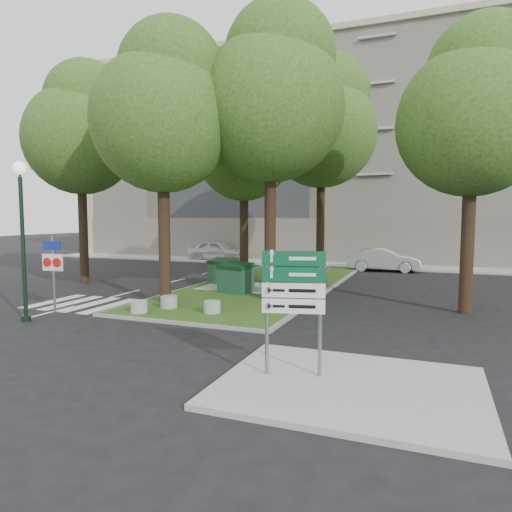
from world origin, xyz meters
The scene contains 26 objects.
ground centered at (0.00, 0.00, 0.00)m, with size 120.00×120.00×0.00m, color black.
median_island centered at (0.50, 8.00, 0.06)m, with size 6.00×16.00×0.12m, color #2A4E16.
median_kerb centered at (0.50, 8.00, 0.05)m, with size 6.30×16.30×0.10m, color gray.
sidewalk_corner centered at (6.50, -3.50, 0.06)m, with size 5.00×4.00×0.12m, color #999993.
building_sidewalk centered at (0.00, 18.50, 0.06)m, with size 42.00×3.00×0.12m, color #999993.
zebra_crossing centered at (-3.75, 1.50, 0.01)m, with size 5.00×3.00×0.01m, color silver.
apartment_building centered at (0.00, 26.00, 8.00)m, with size 41.00×12.00×16.00m, color tan.
tree_median_near_left centered at (-1.41, 2.56, 7.32)m, with size 5.20×5.20×10.53m.
tree_median_near_right centered at (2.09, 4.56, 7.99)m, with size 5.60×5.60×11.46m.
tree_median_mid centered at (-0.91, 9.06, 6.98)m, with size 4.80×4.80×9.99m.
tree_median_far centered at (2.29, 12.06, 8.32)m, with size 5.80×5.80×11.93m.
tree_street_left centered at (-8.41, 6.06, 7.65)m, with size 5.40×5.40×11.00m.
tree_street_right centered at (9.09, 5.06, 6.98)m, with size 5.00×5.00×10.06m.
dumpster_a centered at (-1.50, 7.58, 0.71)m, with size 1.46×1.15×1.22m.
dumpster_b centered at (0.10, 5.45, 0.73)m, with size 1.58×1.29×1.28m.
dumpster_c centered at (1.70, 8.05, 0.85)m, with size 1.92×1.63×1.52m.
dumpster_d centered at (3.00, 5.22, 0.72)m, with size 1.44×1.09×1.25m.
bollard_left centered at (-1.26, 0.50, 0.32)m, with size 0.56×0.56×0.40m, color #A0A19C.
bollard_right centered at (1.06, 1.36, 0.32)m, with size 0.56×0.56×0.40m, color #9E9F9A.
bollard_mid centered at (-0.76, 1.57, 0.33)m, with size 0.59×0.59×0.42m, color #979792.
litter_bin centered at (2.47, 8.17, 0.48)m, with size 0.41×0.41×0.72m, color yellow.
street_lamp centered at (-4.18, -1.45, 3.18)m, with size 0.40×0.40×5.06m.
traffic_sign_pole centered at (-4.38, -0.06, 1.71)m, with size 0.80×0.15×2.67m.
directional_sign centered at (5.33, -3.41, 1.81)m, with size 1.24×0.37×2.55m.
car_white centered at (-7.20, 18.56, 0.77)m, with size 1.82×4.52×1.54m, color silver.
car_silver centered at (5.12, 16.42, 0.71)m, with size 1.50×4.30×1.42m, color #A5AAAD.
Camera 1 is at (7.94, -12.15, 3.37)m, focal length 32.00 mm.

